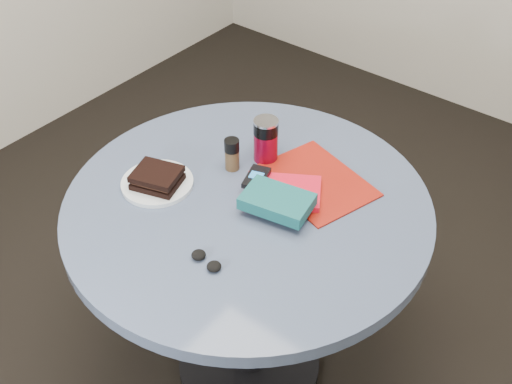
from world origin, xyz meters
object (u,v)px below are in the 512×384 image
Objects in this scene: plate at (157,183)px; sandwich at (157,178)px; magazine at (315,181)px; novel at (277,201)px; table at (248,244)px; pepper_grinder at (232,154)px; soda_can at (266,140)px; red_book at (283,191)px; headphones at (206,261)px; mp3_player at (256,178)px.

plate is 0.03m from sandwich.
novel is at bearing -76.02° from magazine.
table is 0.26m from pepper_grinder.
soda_can is (0.15, 0.29, 0.03)m from sandwich.
magazine is at bearing 37.37° from red_book.
table is at bearing 177.88° from novel.
headphones reaches higher than magazine.
pepper_grinder is 0.38m from headphones.
soda_can is 0.44× the size of magazine.
plate is 1.34× the size of sandwich.
magazine is (0.34, 0.28, -0.00)m from plate.
mp3_player is 0.32m from headphones.
soda_can reaches higher than mp3_player.
novel is (-0.01, -0.17, 0.04)m from magazine.
table is 6.70× the size of sandwich.
pepper_grinder reaches higher than table.
sandwich is 0.33m from headphones.
table is at bearing 24.81° from sandwich.
headphones is (0.07, -0.24, 0.17)m from table.
sandwich reaches higher than plate.
red_book is at bearing 31.16° from plate.
soda_can is (0.16, 0.28, 0.06)m from plate.
table is 9.32× the size of mp3_player.
table is at bearing -157.94° from red_book.
sandwich is at bearing -117.87° from soda_can.
plate is 0.35m from novel.
headphones reaches higher than plate.
headphones is at bearing -59.58° from pepper_grinder.
red_book is (0.30, 0.18, 0.01)m from plate.
novel is (0.22, -0.07, -0.01)m from pepper_grinder.
pepper_grinder is at bearing 120.42° from headphones.
headphones is at bearing -24.35° from plate.
mp3_player is (0.22, 0.17, 0.02)m from plate.
novel is at bearing 8.97° from table.
pepper_grinder is 0.19m from red_book.
plate is 0.98× the size of red_book.
headphones is at bearing -23.99° from sandwich.
red_book is at bearing 91.30° from headphones.
pepper_grinder reaches higher than novel.
table is 3.25× the size of magazine.
pepper_grinder is (-0.13, 0.09, 0.21)m from table.
sandwich is 0.44m from magazine.
novel is (0.03, -0.07, 0.03)m from red_book.
soda_can is 0.66× the size of red_book.
plate is 0.65× the size of magazine.
pepper_grinder is at bearing 168.73° from mp3_player.
mp3_player is (-0.02, 0.07, 0.19)m from table.
headphones reaches higher than table.
red_book is 2.17× the size of headphones.
novel is at bearing -18.80° from pepper_grinder.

